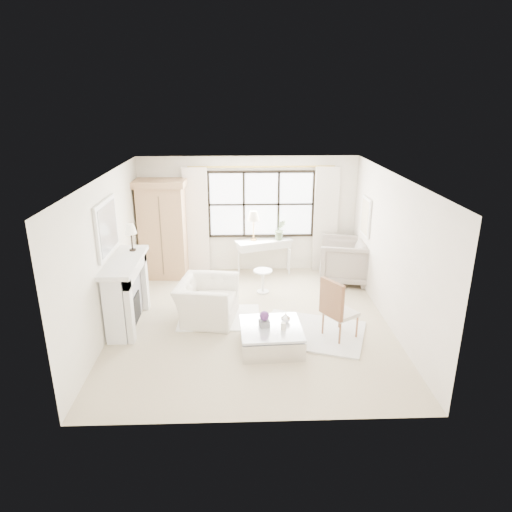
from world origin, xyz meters
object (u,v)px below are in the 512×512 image
(coffee_table, at_px, (271,337))
(console_table, at_px, (264,256))
(club_armchair, at_px, (207,300))
(armoire, at_px, (163,229))

(coffee_table, bearing_deg, console_table, 86.20)
(console_table, xyz_separation_m, club_armchair, (-1.18, -2.36, -0.02))
(console_table, xyz_separation_m, coffee_table, (-0.06, -3.43, -0.22))
(armoire, relative_size, console_table, 1.63)
(console_table, bearing_deg, club_armchair, -135.97)
(armoire, height_order, console_table, armoire)
(armoire, relative_size, coffee_table, 2.14)
(armoire, bearing_deg, club_armchair, -61.10)
(club_armchair, distance_m, coffee_table, 1.56)
(armoire, relative_size, club_armchair, 1.93)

